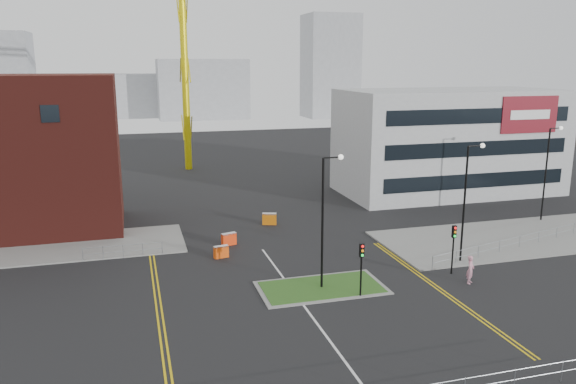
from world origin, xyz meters
TOP-DOWN VIEW (x-y plane):
  - ground at (0.00, 0.00)m, footprint 200.00×200.00m
  - pavement_left at (-20.00, 22.00)m, footprint 28.00×8.00m
  - pavement_right at (22.00, 14.00)m, footprint 24.00×10.00m
  - island_kerb at (2.00, 8.00)m, footprint 8.60×4.60m
  - grass_island at (2.00, 8.00)m, footprint 8.00×4.00m
  - office_block at (26.01, 31.97)m, footprint 25.00×12.20m
  - streetlamp_island at (2.22, 8.00)m, footprint 1.46×0.36m
  - streetlamp_right_near at (14.22, 10.00)m, footprint 1.46×0.36m
  - streetlamp_right_far at (28.22, 18.00)m, footprint 1.46×0.36m
  - traffic_light_island at (4.00, 5.98)m, footprint 0.28×0.33m
  - traffic_light_right at (12.00, 7.98)m, footprint 0.28×0.33m
  - railing_left at (-11.00, 18.00)m, footprint 6.05×0.05m
  - railing_right at (20.50, 11.50)m, footprint 19.05×5.05m
  - centre_line at (0.00, 2.00)m, footprint 0.15×30.00m
  - yellow_left_a at (-9.00, 10.00)m, footprint 0.12×24.00m
  - yellow_left_b at (-8.70, 10.00)m, footprint 0.12×24.00m
  - yellow_right_a at (9.50, 6.00)m, footprint 0.12×20.00m
  - yellow_right_b at (9.80, 6.00)m, footprint 0.12×20.00m
  - skyline_b at (10.00, 130.00)m, footprint 24.00×12.00m
  - skyline_c at (45.00, 125.00)m, footprint 14.00×12.00m
  - skyline_d at (-8.00, 140.00)m, footprint 30.00×12.00m
  - pedestrian at (12.24, 6.07)m, footprint 0.86×0.85m
  - barrier_left at (-2.45, 18.93)m, footprint 1.32×0.76m
  - barrier_mid at (-3.59, 16.00)m, footprint 1.21×0.60m
  - barrier_right at (2.33, 24.00)m, footprint 1.39×0.82m

SIDE VIEW (x-z plane):
  - ground at x=0.00m, z-range 0.00..0.00m
  - centre_line at x=0.00m, z-range 0.00..0.01m
  - yellow_left_a at x=-9.00m, z-range 0.00..0.01m
  - yellow_left_b at x=-8.70m, z-range 0.00..0.01m
  - yellow_right_a at x=9.50m, z-range 0.00..0.01m
  - yellow_right_b at x=9.80m, z-range 0.00..0.01m
  - island_kerb at x=2.00m, z-range 0.00..0.08m
  - pavement_left at x=-20.00m, z-range 0.00..0.12m
  - pavement_right at x=22.00m, z-range 0.00..0.12m
  - grass_island at x=2.00m, z-range 0.00..0.12m
  - barrier_mid at x=-3.59m, z-range 0.04..1.02m
  - barrier_left at x=-2.45m, z-range 0.04..1.10m
  - barrier_right at x=2.33m, z-range 0.05..1.16m
  - railing_left at x=-11.00m, z-range 0.19..1.29m
  - railing_right at x=20.50m, z-range 0.23..1.33m
  - pedestrian at x=12.24m, z-range 0.00..2.00m
  - traffic_light_island at x=4.00m, z-range 0.74..4.39m
  - traffic_light_right at x=12.00m, z-range 0.74..4.39m
  - streetlamp_island at x=2.22m, z-range 0.82..10.00m
  - streetlamp_right_near at x=14.22m, z-range 0.82..10.00m
  - streetlamp_right_far at x=28.22m, z-range 0.82..10.00m
  - skyline_d at x=-8.00m, z-range 0.00..12.00m
  - office_block at x=26.01m, z-range 0.00..12.00m
  - skyline_b at x=10.00m, z-range 0.00..16.00m
  - skyline_c at x=45.00m, z-range 0.00..28.00m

